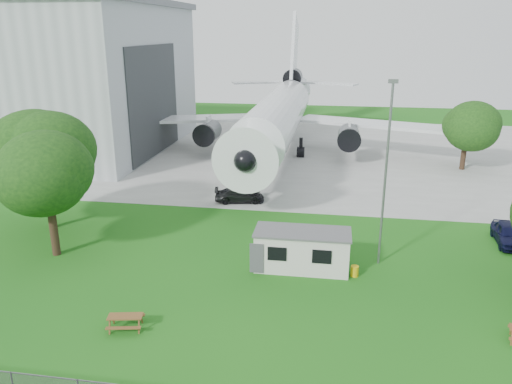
# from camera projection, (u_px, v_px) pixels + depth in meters

# --- Properties ---
(ground) EXTENTS (160.00, 160.00, 0.00)m
(ground) POSITION_uv_depth(u_px,v_px,m) (241.00, 300.00, 28.94)
(ground) COLOR #28781B
(concrete_apron) EXTENTS (120.00, 46.00, 0.03)m
(concrete_apron) POSITION_uv_depth(u_px,v_px,m) (296.00, 151.00, 64.61)
(concrete_apron) COLOR #B7B7B2
(concrete_apron) RESTS_ON ground
(hangar) EXTENTS (43.00, 31.00, 18.55)m
(hangar) POSITION_uv_depth(u_px,v_px,m) (9.00, 74.00, 65.60)
(hangar) COLOR #B2B7BC
(hangar) RESTS_ON ground
(airliner) EXTENTS (46.36, 47.73, 17.69)m
(airliner) POSITION_uv_depth(u_px,v_px,m) (280.00, 113.00, 61.28)
(airliner) COLOR white
(airliner) RESTS_ON ground
(site_cabin) EXTENTS (6.76, 2.74, 2.62)m
(site_cabin) POSITION_uv_depth(u_px,v_px,m) (302.00, 250.00, 32.40)
(site_cabin) COLOR silver
(site_cabin) RESTS_ON ground
(picnic_west) EXTENTS (2.06, 1.82, 0.76)m
(picnic_west) POSITION_uv_depth(u_px,v_px,m) (126.00, 328.00, 26.16)
(picnic_west) COLOR brown
(picnic_west) RESTS_ON ground
(lamp_mast) EXTENTS (0.16, 0.16, 12.00)m
(lamp_mast) POSITION_uv_depth(u_px,v_px,m) (385.00, 177.00, 31.66)
(lamp_mast) COLOR slate
(lamp_mast) RESTS_ON ground
(tree_west_big) EXTENTS (8.45, 8.45, 10.64)m
(tree_west_big) POSITION_uv_depth(u_px,v_px,m) (43.00, 148.00, 37.67)
(tree_west_big) COLOR #382619
(tree_west_big) RESTS_ON ground
(tree_west_small) EXTENTS (6.59, 6.59, 8.71)m
(tree_west_small) POSITION_uv_depth(u_px,v_px,m) (47.00, 180.00, 33.15)
(tree_west_small) COLOR #382619
(tree_west_small) RESTS_ON ground
(tree_far_apron) EXTENTS (5.87, 5.87, 7.53)m
(tree_far_apron) POSITION_uv_depth(u_px,v_px,m) (467.00, 129.00, 54.62)
(tree_far_apron) COLOR #382619
(tree_far_apron) RESTS_ON ground
(car_ne_hatch) EXTENTS (2.03, 4.54, 1.51)m
(car_ne_hatch) POSITION_uv_depth(u_px,v_px,m) (508.00, 234.00, 36.27)
(car_ne_hatch) COLOR black
(car_ne_hatch) RESTS_ON ground
(car_apron_van) EXTENTS (4.73, 2.64, 1.29)m
(car_apron_van) POSITION_uv_depth(u_px,v_px,m) (240.00, 195.00, 45.20)
(car_apron_van) COLOR black
(car_apron_van) RESTS_ON ground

